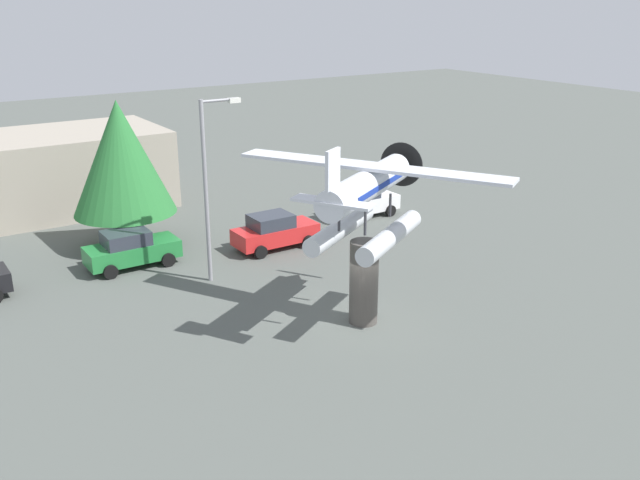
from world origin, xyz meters
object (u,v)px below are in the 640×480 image
(car_mid_green, at_px, (131,249))
(streetlight_primary, at_px, (209,179))
(car_far_red, at_px, (274,231))
(tree_east, at_px, (121,158))
(storefront_building, at_px, (71,169))
(car_distant_white, at_px, (361,201))
(display_pedestal, at_px, (364,282))
(floatplane_monument, at_px, (367,197))

(car_mid_green, distance_m, streetlight_primary, 5.69)
(car_far_red, distance_m, streetlight_primary, 6.00)
(car_far_red, distance_m, tree_east, 8.16)
(car_far_red, xyz_separation_m, tree_east, (-5.95, 4.24, 3.64))
(car_far_red, relative_size, storefront_building, 0.40)
(car_distant_white, distance_m, tree_east, 13.40)
(car_distant_white, relative_size, tree_east, 0.58)
(display_pedestal, height_order, car_distant_white, display_pedestal)
(streetlight_primary, bearing_deg, car_mid_green, 125.59)
(display_pedestal, height_order, floatplane_monument, floatplane_monument)
(streetlight_primary, bearing_deg, floatplane_monument, -66.40)
(streetlight_primary, bearing_deg, display_pedestal, -67.38)
(car_mid_green, xyz_separation_m, car_far_red, (6.76, -1.46, 0.00))
(display_pedestal, relative_size, car_far_red, 0.78)
(car_far_red, height_order, tree_east, tree_east)
(display_pedestal, xyz_separation_m, storefront_building, (-4.93, 22.00, 0.59))
(display_pedestal, height_order, tree_east, tree_east)
(floatplane_monument, relative_size, storefront_building, 0.91)
(tree_east, bearing_deg, car_mid_green, -106.33)
(display_pedestal, bearing_deg, car_mid_green, 117.31)
(floatplane_monument, distance_m, car_far_red, 9.95)
(storefront_building, bearing_deg, display_pedestal, -77.37)
(car_distant_white, height_order, streetlight_primary, streetlight_primary)
(car_distant_white, xyz_separation_m, tree_east, (-12.67, 2.39, 3.64))
(floatplane_monument, relative_size, car_far_red, 2.28)
(storefront_building, bearing_deg, car_distant_white, -40.52)
(car_distant_white, bearing_deg, floatplane_monument, -126.19)
(car_far_red, bearing_deg, streetlight_primary, -154.31)
(display_pedestal, distance_m, storefront_building, 22.55)
(display_pedestal, relative_size, storefront_building, 0.31)
(display_pedestal, distance_m, streetlight_primary, 8.16)
(tree_east, bearing_deg, car_distant_white, -10.70)
(car_far_red, relative_size, streetlight_primary, 0.53)
(floatplane_monument, xyz_separation_m, car_mid_green, (-5.55, 10.46, -4.07))
(display_pedestal, distance_m, car_distant_white, 13.58)
(floatplane_monument, distance_m, storefront_building, 22.67)
(display_pedestal, xyz_separation_m, car_distant_white, (8.05, 10.91, -0.76))
(floatplane_monument, height_order, streetlight_primary, streetlight_primary)
(car_mid_green, distance_m, tree_east, 4.65)
(car_far_red, bearing_deg, tree_east, 144.54)
(car_far_red, xyz_separation_m, storefront_building, (-6.26, 12.93, 1.34))
(tree_east, bearing_deg, display_pedestal, -70.84)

